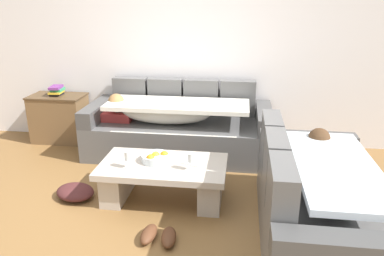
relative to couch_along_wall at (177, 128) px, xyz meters
The scene contains 13 objects.
ground_plane 1.66m from the couch_along_wall, 94.36° to the right, with size 14.00×14.00×0.00m, color brown.
back_wall 1.15m from the couch_along_wall, 103.22° to the left, with size 9.00×0.10×2.70m, color white.
couch_along_wall is the anchor object (origin of this frame).
couch_near_window 2.17m from the couch_along_wall, 48.96° to the right, with size 0.92×1.88×0.88m.
coffee_table 1.17m from the couch_along_wall, 86.30° to the right, with size 1.20×0.68×0.38m.
fruit_bowl 1.13m from the couch_along_wall, 89.94° to the right, with size 0.28×0.28×0.10m.
wine_glass_near_left 1.33m from the couch_along_wall, 99.53° to the right, with size 0.07×0.07×0.17m.
wine_glass_near_right 1.33m from the couch_along_wall, 74.25° to the right, with size 0.07×0.07×0.17m.
open_magazine 1.11m from the couch_along_wall, 73.32° to the right, with size 0.28×0.21×0.01m, color white.
side_cabinet 1.67m from the couch_along_wall, behind, with size 0.72×0.44×0.64m.
book_stack_on_cabinet 1.71m from the couch_along_wall, behind, with size 0.17×0.23×0.13m.
pair_of_shoes 1.86m from the couch_along_wall, 84.70° to the right, with size 0.32×0.30×0.09m.
crumpled_garment 1.51m from the couch_along_wall, 122.44° to the right, with size 0.40×0.32×0.12m, color #4C2323.
Camera 1 is at (0.91, -2.75, 1.87)m, focal length 35.20 mm.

